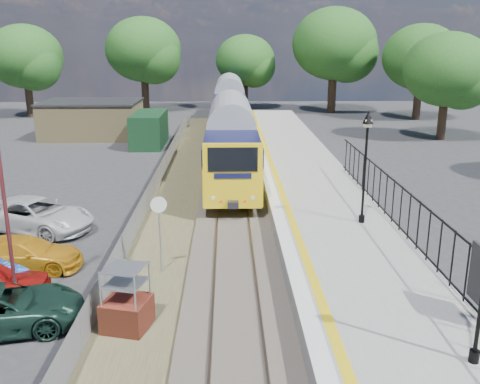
{
  "coord_description": "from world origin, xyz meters",
  "views": [
    {
      "loc": [
        -0.23,
        -14.81,
        8.15
      ],
      "look_at": [
        0.28,
        6.83,
        2.0
      ],
      "focal_mm": 40.0,
      "sensor_mm": 36.0,
      "label": 1
    }
  ],
  "objects_px": {
    "speed_sign": "(159,221)",
    "car_yellow": "(24,254)",
    "train": "(230,114)",
    "victorian_lamp_north": "(367,141)",
    "brick_plinth": "(126,299)",
    "car_white": "(36,215)",
    "carpark_lamp": "(1,176)"
  },
  "relations": [
    {
      "from": "speed_sign",
      "to": "car_yellow",
      "type": "relative_size",
      "value": 0.69
    },
    {
      "from": "carpark_lamp",
      "to": "car_white",
      "type": "height_order",
      "value": "carpark_lamp"
    },
    {
      "from": "victorian_lamp_north",
      "to": "train",
      "type": "xyz_separation_m",
      "value": [
        -5.3,
        22.98,
        -1.96
      ]
    },
    {
      "from": "carpark_lamp",
      "to": "victorian_lamp_north",
      "type": "bearing_deg",
      "value": 23.75
    },
    {
      "from": "car_yellow",
      "to": "brick_plinth",
      "type": "bearing_deg",
      "value": -132.56
    },
    {
      "from": "train",
      "to": "carpark_lamp",
      "type": "relative_size",
      "value": 5.36
    },
    {
      "from": "train",
      "to": "car_white",
      "type": "distance_m",
      "value": 22.99
    },
    {
      "from": "carpark_lamp",
      "to": "car_white",
      "type": "relative_size",
      "value": 1.44
    },
    {
      "from": "victorian_lamp_north",
      "to": "car_white",
      "type": "relative_size",
      "value": 0.87
    },
    {
      "from": "car_yellow",
      "to": "train",
      "type": "bearing_deg",
      "value": -15.67
    },
    {
      "from": "speed_sign",
      "to": "car_yellow",
      "type": "bearing_deg",
      "value": 161.02
    },
    {
      "from": "speed_sign",
      "to": "car_white",
      "type": "xyz_separation_m",
      "value": [
        -6.06,
        4.64,
        -1.25
      ]
    },
    {
      "from": "train",
      "to": "carpark_lamp",
      "type": "distance_m",
      "value": 29.25
    },
    {
      "from": "speed_sign",
      "to": "car_yellow",
      "type": "distance_m",
      "value": 5.28
    },
    {
      "from": "brick_plinth",
      "to": "train",
      "type": "bearing_deg",
      "value": 83.9
    },
    {
      "from": "victorian_lamp_north",
      "to": "car_yellow",
      "type": "height_order",
      "value": "victorian_lamp_north"
    },
    {
      "from": "brick_plinth",
      "to": "car_white",
      "type": "bearing_deg",
      "value": 122.93
    },
    {
      "from": "victorian_lamp_north",
      "to": "car_white",
      "type": "distance_m",
      "value": 14.57
    },
    {
      "from": "train",
      "to": "carpark_lamp",
      "type": "xyz_separation_m",
      "value": [
        -6.91,
        -28.36,
        1.97
      ]
    },
    {
      "from": "speed_sign",
      "to": "car_yellow",
      "type": "height_order",
      "value": "speed_sign"
    },
    {
      "from": "carpark_lamp",
      "to": "car_white",
      "type": "bearing_deg",
      "value": 104.18
    },
    {
      "from": "train",
      "to": "car_yellow",
      "type": "relative_size",
      "value": 9.66
    },
    {
      "from": "carpark_lamp",
      "to": "car_yellow",
      "type": "relative_size",
      "value": 1.8
    },
    {
      "from": "carpark_lamp",
      "to": "car_white",
      "type": "xyz_separation_m",
      "value": [
        -1.81,
        7.15,
        -3.58
      ]
    },
    {
      "from": "car_yellow",
      "to": "car_white",
      "type": "bearing_deg",
      "value": 14.53
    },
    {
      "from": "train",
      "to": "speed_sign",
      "type": "bearing_deg",
      "value": -95.88
    },
    {
      "from": "brick_plinth",
      "to": "carpark_lamp",
      "type": "height_order",
      "value": "carpark_lamp"
    },
    {
      "from": "victorian_lamp_north",
      "to": "brick_plinth",
      "type": "height_order",
      "value": "victorian_lamp_north"
    },
    {
      "from": "victorian_lamp_north",
      "to": "speed_sign",
      "type": "xyz_separation_m",
      "value": [
        -7.96,
        -2.86,
        -2.31
      ]
    },
    {
      "from": "brick_plinth",
      "to": "speed_sign",
      "type": "relative_size",
      "value": 0.69
    },
    {
      "from": "car_yellow",
      "to": "carpark_lamp",
      "type": "bearing_deg",
      "value": -163.26
    },
    {
      "from": "car_white",
      "to": "carpark_lamp",
      "type": "bearing_deg",
      "value": -143.53
    }
  ]
}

